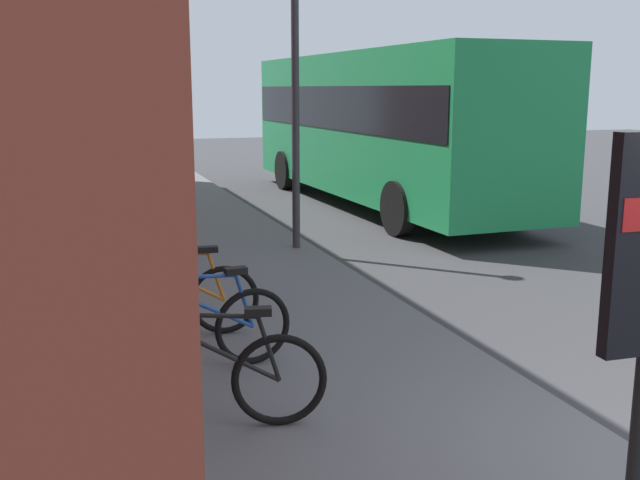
# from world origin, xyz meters

# --- Properties ---
(ground) EXTENTS (60.00, 60.00, 0.00)m
(ground) POSITION_xyz_m (6.00, -1.00, 0.00)
(ground) COLOR #38383A
(sidewalk_pavement) EXTENTS (24.00, 3.50, 0.12)m
(sidewalk_pavement) POSITION_xyz_m (8.00, 1.75, 0.06)
(sidewalk_pavement) COLOR slate
(sidewalk_pavement) RESTS_ON ground
(station_facade) EXTENTS (22.00, 0.65, 7.67)m
(station_facade) POSITION_xyz_m (8.99, 3.80, 3.83)
(station_facade) COLOR brown
(station_facade) RESTS_ON ground
(bicycle_leaning_wall) EXTENTS (0.57, 1.74, 0.97)m
(bicycle_leaning_wall) POSITION_xyz_m (1.89, 2.81, 0.51)
(bicycle_leaning_wall) COLOR black
(bicycle_leaning_wall) RESTS_ON sidewalk_pavement
(bicycle_end_of_row) EXTENTS (0.48, 1.77, 0.97)m
(bicycle_end_of_row) POSITION_xyz_m (3.03, 2.70, 0.51)
(bicycle_end_of_row) COLOR black
(bicycle_end_of_row) RESTS_ON sidewalk_pavement
(bicycle_nearest_sign) EXTENTS (0.48, 1.77, 0.97)m
(bicycle_nearest_sign) POSITION_xyz_m (4.07, 2.77, 0.51)
(bicycle_nearest_sign) COLOR black
(bicycle_nearest_sign) RESTS_ON sidewalk_pavement
(city_bus) EXTENTS (10.55, 2.83, 3.35)m
(city_bus) POSITION_xyz_m (12.09, -3.00, 1.92)
(city_bus) COLOR #1E8C4C
(city_bus) RESTS_ON ground
(pedestrian_crossing_street) EXTENTS (0.64, 0.26, 1.68)m
(pedestrian_crossing_street) POSITION_xyz_m (7.79, 2.14, 1.15)
(pedestrian_crossing_street) COLOR #723F72
(pedestrian_crossing_street) RESTS_ON sidewalk_pavement
(street_lamp) EXTENTS (0.28, 0.28, 4.92)m
(street_lamp) POSITION_xyz_m (7.83, 0.30, 3.05)
(street_lamp) COLOR #333338
(street_lamp) RESTS_ON sidewalk_pavement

